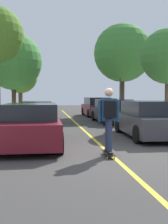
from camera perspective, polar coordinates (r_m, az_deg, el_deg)
ground at (r=7.82m, az=5.70°, el=-8.82°), size 80.00×80.00×0.00m
center_line at (r=11.68m, az=1.09°, el=-4.73°), size 0.12×39.20×0.01m
parked_car_left_nearest at (r=9.31m, az=-10.73°, el=-2.59°), size 1.95×4.37×1.39m
parked_car_left_near at (r=15.53m, az=-9.58°, el=-0.34°), size 1.93×4.13×1.33m
parked_car_right_nearest at (r=11.37m, az=13.15°, el=-1.50°), size 2.11×4.38×1.44m
parked_car_right_near at (r=17.15m, az=5.89°, el=0.19°), size 2.10×4.54×1.42m
parked_car_right_far at (r=22.42m, az=2.62°, el=1.05°), size 2.04×4.33×1.50m
street_tree_left_near at (r=24.58m, az=-14.23°, el=9.96°), size 4.80×4.80×6.78m
street_tree_left_far at (r=30.69m, az=-12.91°, el=7.14°), size 3.67×3.67×5.43m
street_tree_right_nearest at (r=15.20m, az=16.86°, el=10.80°), size 2.86×2.86×4.96m
street_tree_right_near at (r=23.40m, az=7.92°, el=11.84°), size 4.72×4.72×7.34m
streetlamp at (r=22.22m, az=7.45°, el=8.51°), size 0.36×0.24×6.20m
skateboard at (r=7.70m, az=5.04°, el=-8.35°), size 0.26×0.85×0.10m
skateboarder at (r=7.52m, az=5.13°, el=-0.82°), size 0.58×0.70×1.75m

